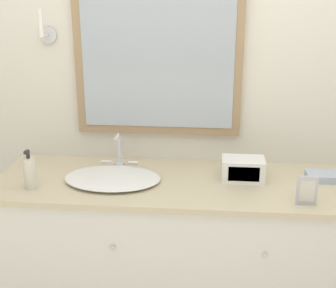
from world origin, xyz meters
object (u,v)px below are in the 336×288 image
at_px(appliance_box, 243,169).
at_px(picture_frame, 307,191).
at_px(sink_basin, 113,177).
at_px(soap_bottle, 30,173).

relative_size(appliance_box, picture_frame, 1.53).
bearing_deg(picture_frame, sink_basin, 168.52).
xyz_separation_m(sink_basin, soap_bottle, (-0.38, -0.13, 0.06)).
relative_size(soap_bottle, appliance_box, 0.93).
height_order(sink_basin, appliance_box, sink_basin).
bearing_deg(sink_basin, appliance_box, 6.72).
bearing_deg(soap_bottle, sink_basin, 18.41).
bearing_deg(picture_frame, appliance_box, 135.28).
xyz_separation_m(sink_basin, appliance_box, (0.66, 0.08, 0.04)).
distance_m(appliance_box, picture_frame, 0.38).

